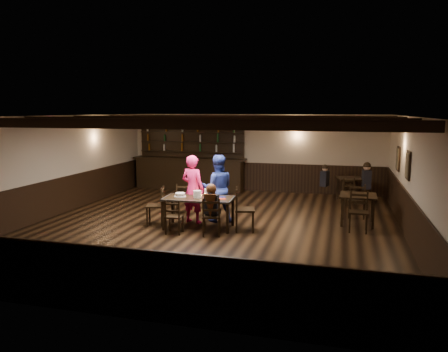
% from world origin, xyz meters
% --- Properties ---
extents(ground, '(10.00, 10.00, 0.00)m').
position_xyz_m(ground, '(0.00, 0.00, 0.00)').
color(ground, black).
rests_on(ground, ground).
extents(room_shell, '(9.02, 10.02, 2.71)m').
position_xyz_m(room_shell, '(0.01, 0.04, 1.75)').
color(room_shell, beige).
rests_on(room_shell, ground).
extents(dining_table, '(1.73, 0.96, 0.75)m').
position_xyz_m(dining_table, '(-0.29, -0.28, 0.68)').
color(dining_table, black).
rests_on(dining_table, ground).
extents(chair_near_left, '(0.40, 0.38, 0.80)m').
position_xyz_m(chair_near_left, '(-0.68, -0.96, 0.47)').
color(chair_near_left, black).
rests_on(chair_near_left, ground).
extents(chair_near_right, '(0.49, 0.48, 0.89)m').
position_xyz_m(chair_near_right, '(0.21, -0.88, 0.52)').
color(chair_near_right, black).
rests_on(chair_near_right, ground).
extents(chair_end_left, '(0.53, 0.55, 0.96)m').
position_xyz_m(chair_end_left, '(-1.36, -0.24, 0.56)').
color(chair_end_left, black).
rests_on(chair_end_left, ground).
extents(chair_end_right, '(0.55, 0.57, 1.03)m').
position_xyz_m(chair_end_right, '(0.76, -0.27, 0.60)').
color(chair_end_right, black).
rests_on(chair_end_right, ground).
extents(chair_far_pushed, '(0.44, 0.43, 0.83)m').
position_xyz_m(chair_far_pushed, '(-1.19, 0.94, 0.48)').
color(chair_far_pushed, black).
rests_on(chair_far_pushed, ground).
extents(woman_pink, '(0.71, 0.56, 1.73)m').
position_xyz_m(woman_pink, '(-0.60, 0.18, 0.86)').
color(woman_pink, '#FF217F').
rests_on(woman_pink, ground).
extents(man_blue, '(1.01, 0.91, 1.72)m').
position_xyz_m(man_blue, '(-0.03, 0.46, 0.86)').
color(man_blue, navy).
rests_on(man_blue, ground).
extents(seated_person, '(0.31, 0.47, 0.76)m').
position_xyz_m(seated_person, '(0.19, -0.82, 0.80)').
color(seated_person, black).
rests_on(seated_person, ground).
extents(cake, '(0.29, 0.29, 0.09)m').
position_xyz_m(cake, '(-0.77, -0.28, 0.79)').
color(cake, white).
rests_on(cake, dining_table).
extents(plate_stack_a, '(0.19, 0.19, 0.18)m').
position_xyz_m(plate_stack_a, '(-0.31, -0.32, 0.84)').
color(plate_stack_a, white).
rests_on(plate_stack_a, dining_table).
extents(plate_stack_b, '(0.18, 0.18, 0.21)m').
position_xyz_m(plate_stack_b, '(-0.07, -0.23, 0.86)').
color(plate_stack_b, white).
rests_on(plate_stack_b, dining_table).
extents(tea_light, '(0.06, 0.06, 0.06)m').
position_xyz_m(tea_light, '(-0.26, -0.21, 0.78)').
color(tea_light, '#A5A8AD').
rests_on(tea_light, dining_table).
extents(salt_shaker, '(0.04, 0.04, 0.09)m').
position_xyz_m(salt_shaker, '(0.00, -0.33, 0.80)').
color(salt_shaker, silver).
rests_on(salt_shaker, dining_table).
extents(pepper_shaker, '(0.03, 0.03, 0.09)m').
position_xyz_m(pepper_shaker, '(0.18, -0.29, 0.80)').
color(pepper_shaker, '#A5A8AD').
rests_on(pepper_shaker, dining_table).
extents(drink_glass, '(0.08, 0.08, 0.12)m').
position_xyz_m(drink_glass, '(-0.03, -0.19, 0.81)').
color(drink_glass, silver).
rests_on(drink_glass, dining_table).
extents(menu_red, '(0.40, 0.36, 0.00)m').
position_xyz_m(menu_red, '(0.21, -0.31, 0.75)').
color(menu_red, maroon).
rests_on(menu_red, dining_table).
extents(menu_blue, '(0.28, 0.21, 0.00)m').
position_xyz_m(menu_blue, '(0.19, -0.08, 0.75)').
color(menu_blue, '#0E1348').
rests_on(menu_blue, dining_table).
extents(bar_counter, '(4.12, 0.70, 2.20)m').
position_xyz_m(bar_counter, '(-2.31, 4.72, 0.73)').
color(bar_counter, black).
rests_on(bar_counter, ground).
extents(back_table_a, '(0.90, 0.90, 0.75)m').
position_xyz_m(back_table_a, '(3.44, 1.10, 0.65)').
color(back_table_a, black).
rests_on(back_table_a, ground).
extents(back_table_b, '(0.90, 0.90, 0.75)m').
position_xyz_m(back_table_b, '(3.28, 3.97, 0.64)').
color(back_table_b, black).
rests_on(back_table_b, ground).
extents(bg_patron_left, '(0.29, 0.38, 0.69)m').
position_xyz_m(bg_patron_left, '(2.50, 3.86, 0.81)').
color(bg_patron_left, black).
rests_on(bg_patron_left, ground).
extents(bg_patron_right, '(0.28, 0.41, 0.82)m').
position_xyz_m(bg_patron_right, '(3.75, 3.70, 0.88)').
color(bg_patron_right, black).
rests_on(bg_patron_right, ground).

